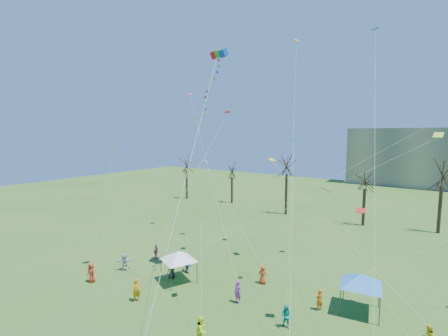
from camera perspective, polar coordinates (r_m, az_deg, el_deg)
The scene contains 6 objects.
bare_tree_row at distance 50.69m, azimuth 24.42°, elevation -1.84°, with size 69.11×8.43×10.65m.
big_box_kite at distance 28.00m, azimuth -2.53°, elevation 13.08°, with size 3.10×7.35×22.67m.
canopy_tent_white at distance 29.95m, azimuth -8.30°, elevation -15.58°, with size 3.52×3.52×2.89m.
canopy_tent_blue at distance 27.18m, azimuth 23.79°, elevation -18.16°, with size 3.99×3.99×3.03m.
festival_crowd at distance 26.24m, azimuth -0.36°, elevation -22.68°, with size 26.50×10.89×1.86m.
small_kites_aloft at distance 28.94m, azimuth 9.63°, elevation 4.12°, with size 33.69×17.59×33.55m.
Camera 1 is at (13.07, -14.18, 13.58)m, focal length 25.00 mm.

